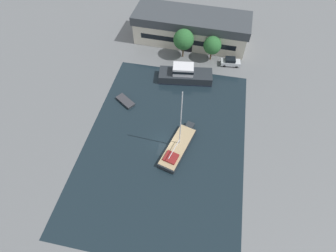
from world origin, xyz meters
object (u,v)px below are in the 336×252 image
object	(u,v)px
quay_tree_near_building	(212,45)
small_dinghy	(125,101)
motor_cruiser	(185,75)
parked_car	(230,62)
sailboat_moored	(178,147)
warehouse_building	(191,28)
quay_tree_by_water	(184,40)

from	to	relation	value
quay_tree_near_building	small_dinghy	size ratio (longest dim) A/B	1.32
motor_cruiser	small_dinghy	world-z (taller)	motor_cruiser
parked_car	sailboat_moored	size ratio (longest dim) A/B	0.33
quay_tree_near_building	parked_car	xyz separation A→B (m)	(4.41, -1.08, -2.80)
warehouse_building	quay_tree_by_water	xyz separation A→B (m)	(-0.74, -6.28, 1.05)
warehouse_building	motor_cruiser	world-z (taller)	warehouse_building
parked_car	quay_tree_near_building	bearing A→B (deg)	-109.46
quay_tree_near_building	motor_cruiser	bearing A→B (deg)	-121.31
motor_cruiser	parked_car	bearing A→B (deg)	-61.75
warehouse_building	quay_tree_near_building	bearing A→B (deg)	-45.90
warehouse_building	quay_tree_by_water	world-z (taller)	warehouse_building
sailboat_moored	motor_cruiser	world-z (taller)	sailboat_moored
sailboat_moored	motor_cruiser	xyz separation A→B (m)	(-1.61, 17.12, 0.67)
quay_tree_near_building	sailboat_moored	xyz separation A→B (m)	(-2.97, -24.64, -3.07)
sailboat_moored	small_dinghy	size ratio (longest dim) A/B	3.10
parked_car	small_dinghy	world-z (taller)	parked_car
warehouse_building	quay_tree_by_water	size ratio (longest dim) A/B	3.99
quay_tree_near_building	quay_tree_by_water	bearing A→B (deg)	-177.89
sailboat_moored	small_dinghy	bearing A→B (deg)	159.72
sailboat_moored	small_dinghy	distance (m)	14.53
warehouse_building	motor_cruiser	distance (m)	13.77
quay_tree_by_water	motor_cruiser	distance (m)	8.11
quay_tree_by_water	sailboat_moored	xyz separation A→B (m)	(3.23, -24.42, -3.80)
quay_tree_by_water	parked_car	xyz separation A→B (m)	(10.61, -0.85, -3.52)
quay_tree_near_building	sailboat_moored	world-z (taller)	sailboat_moored
parked_car	motor_cruiser	xyz separation A→B (m)	(-8.99, -6.45, 0.40)
quay_tree_by_water	parked_car	bearing A→B (deg)	-4.57
warehouse_building	quay_tree_near_building	size ratio (longest dim) A/B	4.72
warehouse_building	sailboat_moored	world-z (taller)	sailboat_moored
parked_car	motor_cruiser	size ratio (longest dim) A/B	0.38
motor_cruiser	small_dinghy	xyz separation A→B (m)	(-10.22, -8.69, -0.98)
quay_tree_near_building	parked_car	size ratio (longest dim) A/B	1.30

